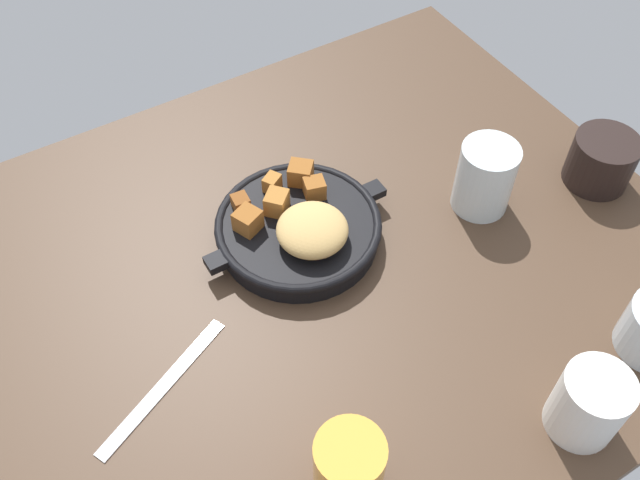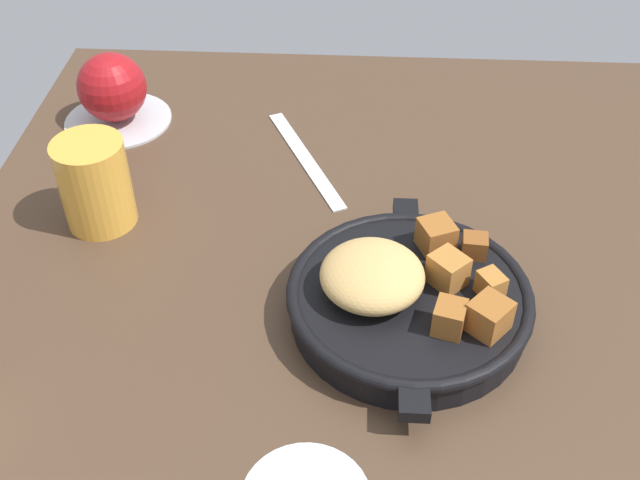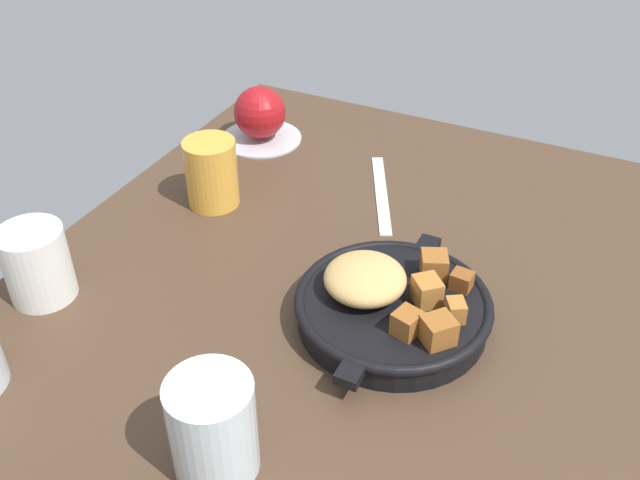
# 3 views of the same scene
# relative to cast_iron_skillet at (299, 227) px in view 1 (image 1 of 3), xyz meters

# --- Properties ---
(ground_plane) EXTENTS (0.95, 0.78, 0.02)m
(ground_plane) POSITION_rel_cast_iron_skillet_xyz_m (0.01, 0.05, -0.04)
(ground_plane) COLOR #473323
(cast_iron_skillet) EXTENTS (0.26, 0.21, 0.07)m
(cast_iron_skillet) POSITION_rel_cast_iron_skillet_xyz_m (0.00, 0.00, 0.00)
(cast_iron_skillet) COLOR black
(cast_iron_skillet) RESTS_ON ground_plane
(butter_knife) EXTENTS (0.19, 0.10, 0.00)m
(butter_knife) POSITION_rel_cast_iron_skillet_xyz_m (0.24, 0.10, -0.02)
(butter_knife) COLOR silver
(butter_knife) RESTS_ON ground_plane
(water_glass_tall) EXTENTS (0.08, 0.08, 0.10)m
(water_glass_tall) POSITION_rel_cast_iron_skillet_xyz_m (-0.24, 0.07, 0.02)
(water_glass_tall) COLOR silver
(water_glass_tall) RESTS_ON ground_plane
(juice_glass_amber) EXTENTS (0.07, 0.07, 0.09)m
(juice_glass_amber) POSITION_rel_cast_iron_skillet_xyz_m (0.12, 0.30, 0.02)
(juice_glass_amber) COLOR gold
(juice_glass_amber) RESTS_ON ground_plane
(coffee_mug_dark) EXTENTS (0.09, 0.09, 0.07)m
(coffee_mug_dark) POSITION_rel_cast_iron_skillet_xyz_m (-0.41, 0.12, 0.01)
(coffee_mug_dark) COLOR black
(coffee_mug_dark) RESTS_ON ground_plane
(ceramic_mug_white) EXTENTS (0.07, 0.07, 0.09)m
(ceramic_mug_white) POSITION_rel_cast_iron_skillet_xyz_m (-0.13, 0.37, 0.02)
(ceramic_mug_white) COLOR silver
(ceramic_mug_white) RESTS_ON ground_plane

